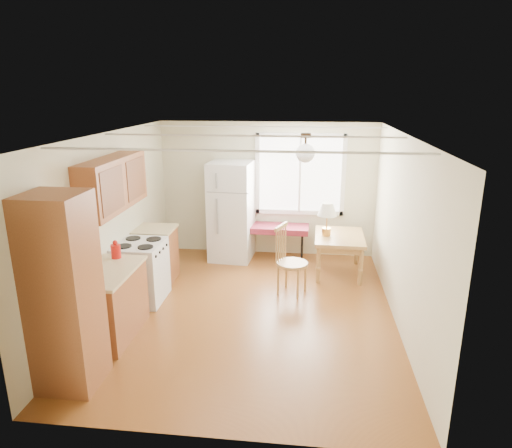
% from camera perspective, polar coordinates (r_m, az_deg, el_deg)
% --- Properties ---
extents(room_shell, '(4.60, 5.60, 2.62)m').
position_cam_1_polar(room_shell, '(6.18, -0.64, -0.51)').
color(room_shell, '#5F3113').
rests_on(room_shell, ground).
extents(kitchen_run, '(0.65, 3.40, 2.20)m').
position_cam_1_polar(kitchen_run, '(6.19, -17.41, -5.29)').
color(kitchen_run, brown).
rests_on(kitchen_run, ground).
extents(window_unit, '(1.64, 0.05, 1.51)m').
position_cam_1_polar(window_unit, '(8.48, 5.52, 6.17)').
color(window_unit, white).
rests_on(window_unit, room_shell).
extents(pendant_light, '(0.26, 0.26, 0.40)m').
position_cam_1_polar(pendant_light, '(6.32, 6.18, 8.93)').
color(pendant_light, '#312015').
rests_on(pendant_light, room_shell).
extents(refrigerator, '(0.80, 0.81, 1.82)m').
position_cam_1_polar(refrigerator, '(8.38, -3.10, 1.62)').
color(refrigerator, silver).
rests_on(refrigerator, ground).
extents(bench, '(1.39, 0.55, 0.64)m').
position_cam_1_polar(bench, '(8.46, 1.91, -0.62)').
color(bench, maroon).
rests_on(bench, ground).
extents(dining_table, '(0.84, 1.11, 0.68)m').
position_cam_1_polar(dining_table, '(7.89, 10.37, -2.11)').
color(dining_table, olive).
rests_on(dining_table, ground).
extents(chair, '(0.52, 0.52, 1.08)m').
position_cam_1_polar(chair, '(7.03, 3.81, -3.82)').
color(chair, olive).
rests_on(chair, ground).
extents(table_lamp, '(0.33, 0.33, 0.56)m').
position_cam_1_polar(table_lamp, '(7.71, 8.89, 1.49)').
color(table_lamp, '#C18C3E').
rests_on(table_lamp, dining_table).
extents(coffee_maker, '(0.21, 0.25, 0.36)m').
position_cam_1_polar(coffee_maker, '(5.56, -20.42, -5.99)').
color(coffee_maker, black).
rests_on(coffee_maker, kitchen_run).
extents(kettle, '(0.13, 0.13, 0.25)m').
position_cam_1_polar(kettle, '(6.34, -17.12, -3.20)').
color(kettle, red).
rests_on(kettle, kitchen_run).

